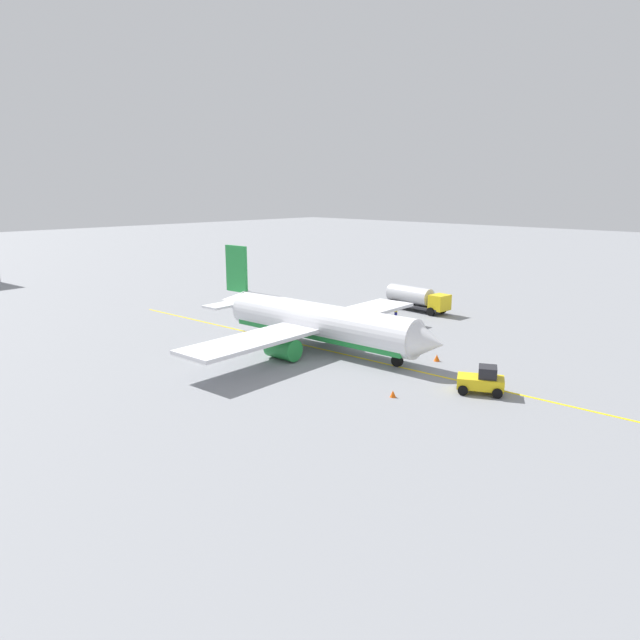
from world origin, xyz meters
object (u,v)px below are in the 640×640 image
at_px(pushback_tug, 482,381).
at_px(refueling_worker, 396,312).
at_px(airplane, 316,323).
at_px(fuel_tanker, 416,298).
at_px(safety_cone_wingtip, 393,394).
at_px(safety_cone_nose, 437,358).

relative_size(pushback_tug, refueling_worker, 2.41).
distance_m(airplane, refueling_worker, 17.10).
xyz_separation_m(pushback_tug, refueling_worker, (-21.26, 17.09, -0.19)).
bearing_deg(airplane, fuel_tanker, 98.91).
bearing_deg(safety_cone_wingtip, fuel_tanker, 121.96).
distance_m(fuel_tanker, refueling_worker, 5.88).
bearing_deg(pushback_tug, airplane, 179.14).
height_order(refueling_worker, safety_cone_wingtip, refueling_worker).
bearing_deg(airplane, safety_cone_nose, 22.09).
bearing_deg(safety_cone_nose, airplane, -157.91).
bearing_deg(pushback_tug, fuel_tanker, 134.29).
xyz_separation_m(pushback_tug, safety_cone_nose, (-7.33, 4.90, -0.69)).
xyz_separation_m(safety_cone_nose, safety_cone_wingtip, (2.88, -10.64, -0.05)).
bearing_deg(refueling_worker, pushback_tug, -38.80).
height_order(pushback_tug, refueling_worker, pushback_tug).
bearing_deg(safety_cone_nose, safety_cone_wingtip, -74.83).
bearing_deg(pushback_tug, safety_cone_wingtip, -127.79).
bearing_deg(airplane, pushback_tug, -0.86).
xyz_separation_m(fuel_tanker, safety_cone_nose, (14.93, -17.91, -1.40)).
height_order(safety_cone_nose, safety_cone_wingtip, safety_cone_nose).
relative_size(pushback_tug, safety_cone_nose, 6.40).
bearing_deg(safety_cone_wingtip, pushback_tug, 52.21).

